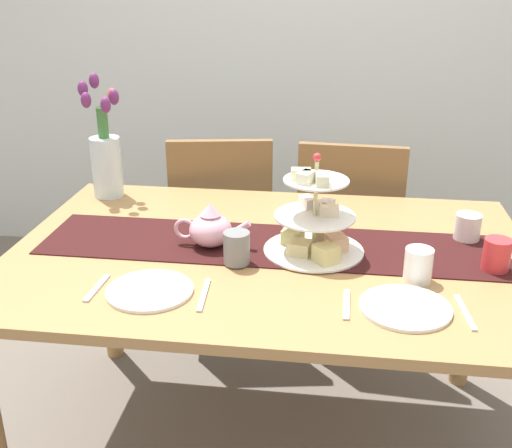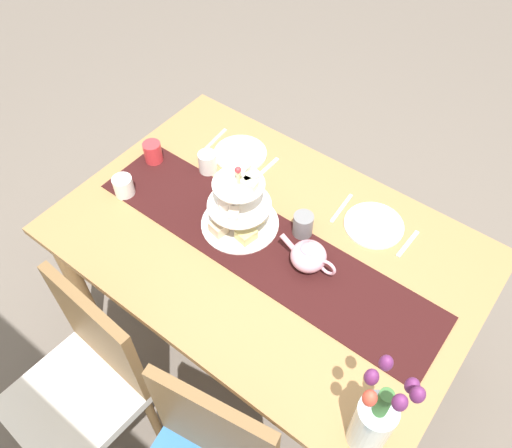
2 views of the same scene
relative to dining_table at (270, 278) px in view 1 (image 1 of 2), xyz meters
name	(u,v)px [view 1 (image 1 of 2)]	position (x,y,z in m)	size (l,w,h in m)	color
ground_plane	(268,444)	(0.00, 0.00, -0.65)	(8.00, 8.00, 0.00)	#6B6056
room_wall_rear	(307,18)	(0.00, 1.63, 0.65)	(6.00, 0.08, 2.60)	silver
dining_table	(270,278)	(0.00, 0.00, 0.00)	(1.57, 1.05, 0.75)	#A37747
chair_left	(222,224)	(-0.29, 0.75, -0.15)	(0.49, 0.49, 0.91)	brown
chair_right	(349,231)	(0.26, 0.75, -0.15)	(0.44, 0.44, 0.91)	brown
table_runner	(271,245)	(0.00, 0.03, 0.10)	(1.42, 0.32, 0.00)	black
tiered_cake_stand	(315,226)	(0.13, 0.00, 0.18)	(0.30, 0.30, 0.30)	beige
teapot	(210,229)	(-0.18, 0.00, 0.16)	(0.24, 0.13, 0.14)	#E5A8BC
tulip_vase	(106,156)	(-0.65, 0.40, 0.25)	(0.14, 0.14, 0.45)	silver
cream_jug	(468,227)	(0.60, 0.16, 0.14)	(0.08, 0.08, 0.09)	white
dinner_plate_left	(150,291)	(-0.28, -0.31, 0.10)	(0.23, 0.23, 0.01)	white
fork_left	(97,288)	(-0.43, -0.31, 0.10)	(0.02, 0.15, 0.01)	silver
knife_left	(204,295)	(-0.14, -0.31, 0.10)	(0.01, 0.17, 0.01)	silver
dinner_plate_right	(405,307)	(0.37, -0.31, 0.10)	(0.23, 0.23, 0.01)	white
fork_right	(347,304)	(0.23, -0.31, 0.10)	(0.02, 0.15, 0.01)	silver
knife_right	(465,312)	(0.52, -0.31, 0.10)	(0.01, 0.17, 0.01)	silver
mug_grey	(237,248)	(-0.08, -0.11, 0.15)	(0.08, 0.08, 0.10)	slate
mug_white_text	(418,265)	(0.42, -0.15, 0.14)	(0.08, 0.08, 0.10)	white
mug_orange	(497,255)	(0.64, -0.05, 0.14)	(0.08, 0.08, 0.10)	red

